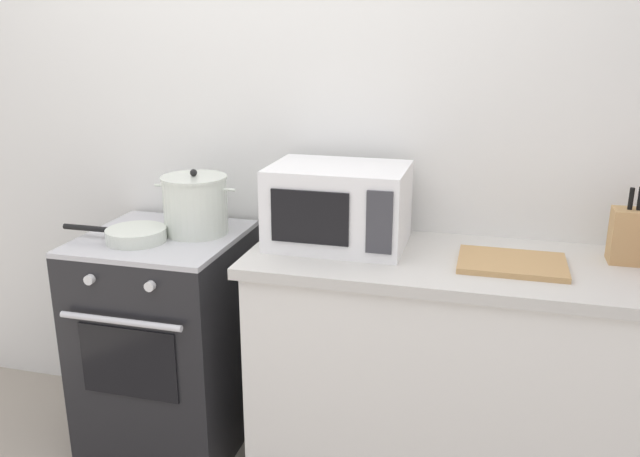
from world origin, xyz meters
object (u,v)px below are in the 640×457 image
object	(u,v)px
frying_pan	(134,235)
knife_block	(630,236)
cutting_board	(512,263)
stove	(168,341)
stock_pot	(195,205)
microwave	(339,206)

from	to	relation	value
frying_pan	knife_block	size ratio (longest dim) A/B	1.59
cutting_board	stove	bearing A→B (deg)	-179.95
stock_pot	cutting_board	world-z (taller)	stock_pot
stove	knife_block	distance (m)	1.81
microwave	knife_block	size ratio (longest dim) A/B	1.85
stock_pot	knife_block	bearing A→B (deg)	2.53
knife_block	frying_pan	bearing A→B (deg)	-172.68
cutting_board	stock_pot	bearing A→B (deg)	176.70
stove	microwave	bearing A→B (deg)	6.45
cutting_board	microwave	bearing A→B (deg)	172.94
stove	cutting_board	bearing A→B (deg)	0.05
frying_pan	cutting_board	distance (m)	1.39
stove	frying_pan	xyz separation A→B (m)	(-0.06, -0.09, 0.48)
stock_pot	knife_block	size ratio (longest dim) A/B	1.26
frying_pan	knife_block	bearing A→B (deg)	7.32
stock_pot	microwave	size ratio (longest dim) A/B	0.68
frying_pan	knife_block	distance (m)	1.79
frying_pan	microwave	distance (m)	0.79
stove	microwave	world-z (taller)	microwave
stove	microwave	xyz separation A→B (m)	(0.70, 0.08, 0.61)
frying_pan	cutting_board	xyz separation A→B (m)	(1.39, 0.09, -0.02)
stock_pot	cutting_board	size ratio (longest dim) A/B	0.94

